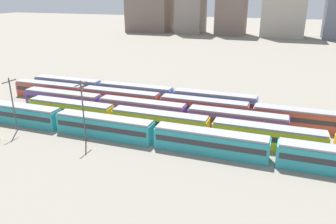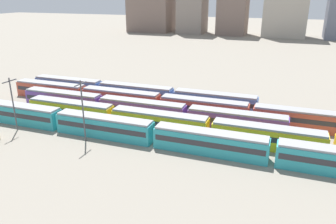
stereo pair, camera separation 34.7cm
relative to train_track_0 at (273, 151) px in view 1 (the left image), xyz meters
The scene contains 11 objects.
ground_plane 41.64m from the train_track_0, 165.52° to the left, with size 600.00×600.00×0.00m, color gray.
train_track_0 is the anchor object (origin of this frame).
train_track_1 9.79m from the train_track_0, 32.09° to the left, with size 112.50×3.06×3.75m.
train_track_2 27.86m from the train_track_0, 158.08° to the left, with size 55.80×3.06×3.75m.
train_track_3 21.27m from the train_track_0, 132.81° to the left, with size 93.60×3.06×3.75m.
train_track_4 38.31m from the train_track_0, 147.12° to the left, with size 55.80×3.06×3.75m.
catenary_pole_0 30.93m from the train_track_0, behind, with size 0.24×3.20×10.65m.
catenary_pole_2 45.29m from the train_track_0, behind, with size 0.24×3.20×9.92m.
distant_building_0 182.06m from the train_track_0, 118.49° to the left, with size 27.21×20.16×27.20m, color #7A665B.
distant_building_2 164.03m from the train_track_0, 101.94° to the left, with size 16.76×18.06×36.38m, color #7A665B.
distant_building_3 160.79m from the train_track_0, 91.42° to the left, with size 23.65×17.89×40.58m, color #B2A899.
Camera 1 is at (40.48, -46.31, 23.87)m, focal length 35.17 mm.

